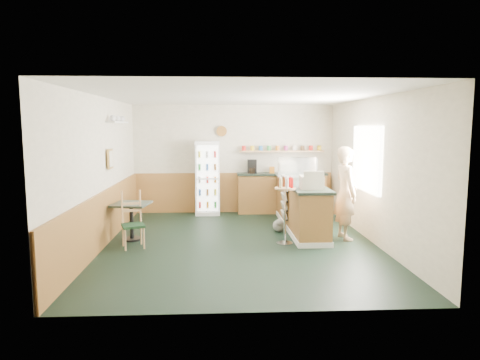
{
  "coord_description": "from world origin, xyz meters",
  "views": [
    {
      "loc": [
        -0.38,
        -7.76,
        2.16
      ],
      "look_at": [
        0.04,
        0.6,
        1.12
      ],
      "focal_mm": 32.0,
      "sensor_mm": 36.0,
      "label": 1
    }
  ],
  "objects": [
    {
      "name": "dog_doorstop",
      "position": [
        0.86,
        0.83,
        0.14
      ],
      "size": [
        0.25,
        0.32,
        0.3
      ],
      "rotation": [
        0.0,
        0.0,
        0.38
      ],
      "color": "gray",
      "rests_on": "ground"
    },
    {
      "name": "shopkeeper",
      "position": [
        2.05,
        0.22,
        0.89
      ],
      "size": [
        0.49,
        0.64,
        1.79
      ],
      "primitive_type": "imported",
      "rotation": [
        0.0,
        0.0,
        1.68
      ],
      "color": "tan",
      "rests_on": "ground"
    },
    {
      "name": "ground",
      "position": [
        0.0,
        0.0,
        0.0
      ],
      "size": [
        6.0,
        6.0,
        0.0
      ],
      "primitive_type": "plane",
      "color": "black",
      "rests_on": "ground"
    },
    {
      "name": "condiment_stand",
      "position": [
        0.84,
        -0.07,
        0.79
      ],
      "size": [
        0.39,
        0.39,
        1.23
      ],
      "rotation": [
        0.0,
        0.0,
        -0.41
      ],
      "color": "silver",
      "rests_on": "ground"
    },
    {
      "name": "room_envelope",
      "position": [
        -0.23,
        0.73,
        1.52
      ],
      "size": [
        5.04,
        6.02,
        2.72
      ],
      "color": "beige",
      "rests_on": "ground"
    },
    {
      "name": "display_case",
      "position": [
        1.35,
        1.57,
        1.25
      ],
      "size": [
        0.84,
        0.44,
        0.48
      ],
      "color": "silver",
      "rests_on": "service_counter"
    },
    {
      "name": "back_counter",
      "position": [
        1.19,
        2.8,
        0.55
      ],
      "size": [
        2.24,
        0.42,
        1.69
      ],
      "color": "#9E6933",
      "rests_on": "ground"
    },
    {
      "name": "cafe_table",
      "position": [
        -2.05,
        0.34,
        0.51
      ],
      "size": [
        0.74,
        0.74,
        0.72
      ],
      "rotation": [
        0.0,
        0.0,
        -0.15
      ],
      "color": "black",
      "rests_on": "ground"
    },
    {
      "name": "service_counter",
      "position": [
        1.35,
        1.07,
        0.46
      ],
      "size": [
        0.68,
        3.01,
        1.01
      ],
      "color": "#9E6933",
      "rests_on": "ground"
    },
    {
      "name": "drinks_fridge",
      "position": [
        -0.65,
        2.74,
        0.9
      ],
      "size": [
        0.6,
        0.52,
        1.81
      ],
      "color": "white",
      "rests_on": "ground"
    },
    {
      "name": "cafe_chair",
      "position": [
        -1.92,
        -0.1,
        0.53
      ],
      "size": [
        0.48,
        0.48,
        1.02
      ],
      "rotation": [
        0.0,
        0.0,
        0.33
      ],
      "color": "black",
      "rests_on": "ground"
    },
    {
      "name": "newspaper_rack",
      "position": [
        0.99,
        1.03,
        0.69
      ],
      "size": [
        0.09,
        0.47,
        0.93
      ],
      "color": "black",
      "rests_on": "ground"
    },
    {
      "name": "cash_register",
      "position": [
        1.35,
        0.08,
        1.13
      ],
      "size": [
        0.44,
        0.46,
        0.24
      ],
      "primitive_type": "cube",
      "rotation": [
        0.0,
        0.0,
        -0.05
      ],
      "color": "beige",
      "rests_on": "service_counter"
    }
  ]
}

